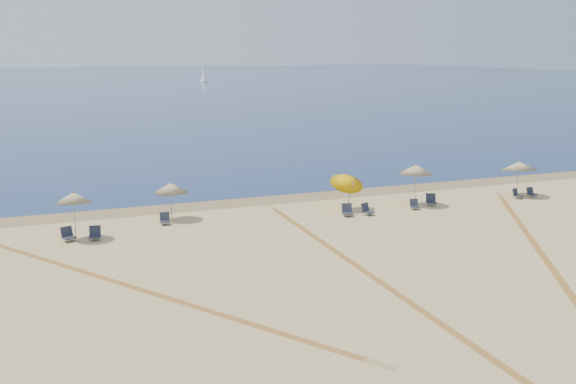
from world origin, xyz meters
The scene contains 19 objects.
ground centered at (0.00, 0.00, 0.00)m, with size 160.00×160.00×0.00m, color tan.
ocean centered at (0.00, 225.00, 0.01)m, with size 500.00×500.00×0.00m, color #0C2151.
wet_sand centered at (0.00, 24.00, 0.00)m, with size 500.00×500.00×0.00m, color olive.
umbrella_1 centered at (-12.29, 18.69, 2.20)m, with size 1.90×1.94×2.57m.
umbrella_2 centered at (-6.83, 20.95, 1.89)m, with size 1.93×1.93×2.23m.
umbrella_3 centered at (3.63, 19.41, 1.89)m, with size 2.03×2.08×2.58m.
umbrella_4 centered at (8.20, 19.05, 2.31)m, with size 2.11×2.11×2.65m.
umbrella_5 centered at (16.15, 18.98, 2.04)m, with size 2.34×2.38×2.43m.
chair_2 centered at (-12.69, 18.53, 0.32)m, with size 0.79×0.85×0.72m.
chair_3 centered at (-11.38, 18.26, 0.31)m, with size 0.70×0.78×0.71m.
chair_4 centered at (-7.40, 20.08, 0.29)m, with size 0.63×0.71×0.66m.
chair_5 centered at (3.01, 18.10, 0.32)m, with size 0.77×0.84×0.73m.
chair_6 centered at (4.23, 17.93, 0.30)m, with size 0.76×0.82×0.69m.
chair_7 centered at (7.63, 18.15, 0.27)m, with size 0.65×0.72×0.62m.
chair_8 centered at (9.19, 18.70, 0.32)m, with size 0.84×0.89×0.73m.
chair_9 centered at (15.61, 18.37, 0.28)m, with size 0.73×0.78×0.64m.
chair_10 centered at (16.85, 18.43, 0.28)m, with size 0.55×0.63×0.63m.
sailboat_1 centered at (39.06, 193.47, 2.02)m, with size 1.40×4.55×6.69m.
tire_tracks centered at (-1.51, 9.31, 0.00)m, with size 59.17×43.99×0.00m.
Camera 1 is at (-14.29, -16.45, 9.52)m, focal length 41.88 mm.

